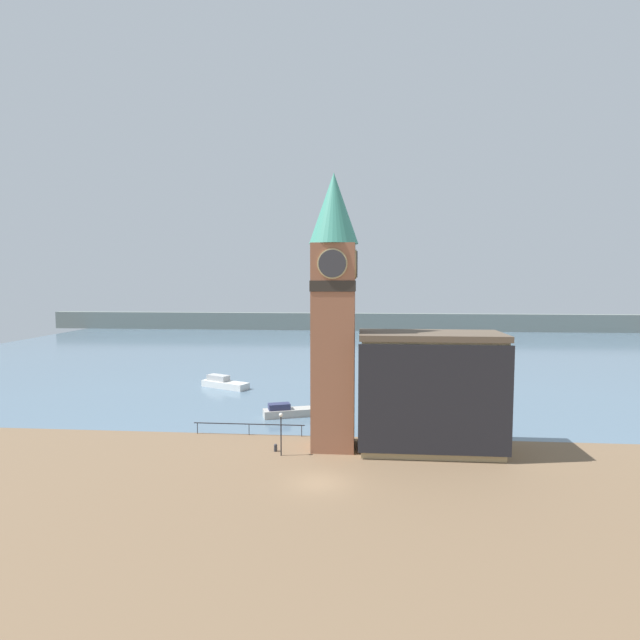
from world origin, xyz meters
TOP-DOWN VIEW (x-y plane):
  - ground_plane at (0.00, 0.00)m, footprint 160.00×160.00m
  - water at (0.00, 70.79)m, footprint 160.00×120.00m
  - far_shoreline at (0.00, 110.79)m, footprint 180.00×3.00m
  - pier_railing at (-7.53, 10.54)m, footprint 10.60×0.08m
  - clock_tower at (0.60, 7.75)m, footprint 4.19×4.19m
  - pier_building at (8.85, 7.68)m, footprint 12.18×5.85m
  - boat_near at (-5.01, 17.19)m, footprint 5.46×3.29m
  - boat_far at (-15.67, 30.86)m, footprint 7.07×4.82m
  - mooring_bollard_near at (-4.26, 6.29)m, footprint 0.30×0.30m
  - lamp_post at (-3.62, 5.29)m, footprint 0.32×0.32m

SIDE VIEW (x-z plane):
  - water at x=0.00m, z-range 0.00..0.00m
  - ground_plane at x=0.00m, z-range 0.00..0.00m
  - mooring_bollard_near at x=-4.26m, z-range 0.03..0.68m
  - boat_near at x=-5.01m, z-range -0.18..1.28m
  - boat_far at x=-15.67m, z-range -0.21..1.42m
  - pier_railing at x=-7.53m, z-range 0.41..1.50m
  - far_shoreline at x=0.00m, z-range 0.00..5.00m
  - lamp_post at x=-3.62m, z-range 0.75..4.37m
  - pier_building at x=8.85m, z-range 0.02..10.19m
  - clock_tower at x=0.60m, z-range 0.75..24.34m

